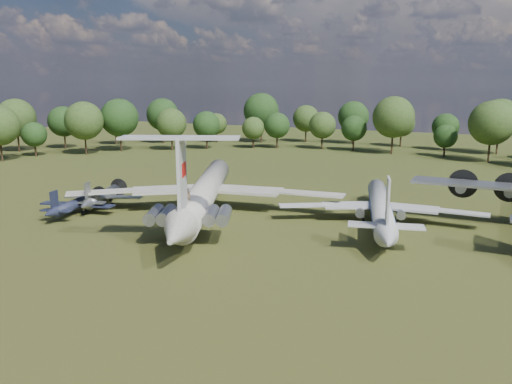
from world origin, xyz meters
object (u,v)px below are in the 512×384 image
at_px(il62_airliner, 205,196).
at_px(tu104_jet, 380,211).
at_px(small_prop_northwest, 103,199).
at_px(small_prop_west, 76,207).
at_px(person_on_il62, 188,195).

height_order(il62_airliner, tu104_jet, il62_airliner).
distance_m(il62_airliner, small_prop_northwest, 17.60).
height_order(il62_airliner, small_prop_northwest, il62_airliner).
bearing_deg(small_prop_west, person_on_il62, -25.06).
xyz_separation_m(tu104_jet, small_prop_west, (-42.63, -14.69, -0.74)).
relative_size(tu104_jet, small_prop_northwest, 2.23).
xyz_separation_m(il62_airliner, small_prop_northwest, (-17.23, -3.31, -1.43)).
bearing_deg(il62_airliner, tu104_jet, -10.74).
distance_m(tu104_jet, small_prop_northwest, 43.37).
height_order(il62_airliner, small_prop_west, il62_airliner).
distance_m(il62_airliner, small_prop_west, 19.64).
distance_m(small_prop_west, person_on_il62, 24.56).
bearing_deg(tu104_jet, small_prop_northwest, 177.49).
relative_size(small_prop_west, person_on_il62, 9.00).
bearing_deg(tu104_jet, person_on_il62, -148.98).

